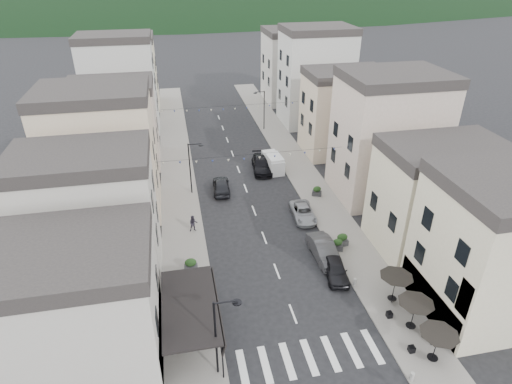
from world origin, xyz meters
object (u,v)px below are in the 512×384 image
parked_car_b (324,250)px  pedestrian_b (193,223)px  parked_car_d (262,164)px  parked_car_e (221,185)px  delivery_van (273,162)px  parked_car_a (336,269)px  pedestrian_a (178,286)px  parked_car_c (303,212)px

parked_car_b → pedestrian_b: size_ratio=2.92×
parked_car_d → pedestrian_b: 15.08m
parked_car_e → delivery_van: bearing=-144.2°
parked_car_a → parked_car_d: size_ratio=0.77×
delivery_van → parked_car_e: bearing=-152.3°
parked_car_d → parked_car_a: bearing=-79.2°
parked_car_a → pedestrian_b: bearing=149.3°
parked_car_a → pedestrian_a: 12.87m
parked_car_a → parked_car_b: size_ratio=0.86×
parked_car_a → parked_car_d: 20.80m
parked_car_e → delivery_van: size_ratio=1.03×
parked_car_b → pedestrian_a: 12.95m
parked_car_e → delivery_van: 8.25m
parked_car_a → parked_car_e: 17.89m
parked_car_d → parked_car_e: size_ratio=1.20×
pedestrian_a → pedestrian_b: size_ratio=0.93×
parked_car_e → pedestrian_a: bearing=75.2°
parked_car_a → parked_car_c: (0.00, 9.16, -0.08)m
parked_car_c → parked_car_e: bearing=139.7°
parked_car_e → pedestrian_a: (-5.47, -16.07, 0.13)m
parked_car_c → delivery_van: bearing=95.6°
parked_car_c → delivery_van: size_ratio=1.03×
parked_car_b → parked_car_d: size_ratio=0.89×
parked_car_a → parked_car_c: 9.16m
delivery_van → pedestrian_b: 15.91m
parked_car_a → parked_car_d: parked_car_d is taller
parked_car_c → pedestrian_b: (-11.04, -0.35, 0.32)m
parked_car_d → parked_car_e: 7.15m
parked_car_c → parked_car_e: parked_car_e is taller
parked_car_b → parked_car_c: (0.13, 6.63, -0.17)m
pedestrian_a → pedestrian_b: bearing=90.2°
delivery_van → parked_car_b: bearing=-93.3°
parked_car_e → pedestrian_b: (-3.64, -7.47, 0.18)m
parked_car_e → pedestrian_b: bearing=68.0°
pedestrian_a → parked_car_b: bearing=22.5°
parked_car_c → pedestrian_b: bearing=-174.6°
parked_car_b → parked_car_d: bearing=93.4°
parked_car_a → pedestrian_a: bearing=-173.0°
parked_car_c → parked_car_d: size_ratio=0.84×
parked_car_d → pedestrian_b: bearing=-121.9°
pedestrian_b → parked_car_b: bearing=-34.3°
parked_car_a → pedestrian_b: pedestrian_b is taller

